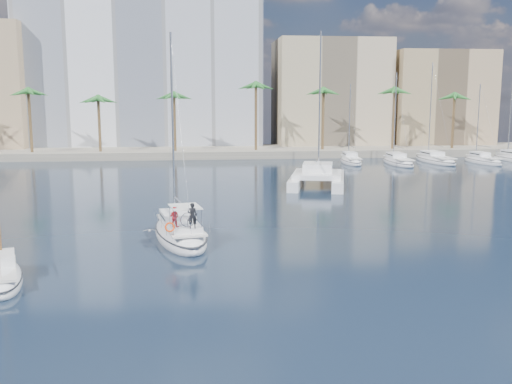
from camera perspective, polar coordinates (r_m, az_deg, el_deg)
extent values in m
plane|color=black|center=(36.52, -1.29, -5.80)|extent=(160.00, 160.00, 0.00)
cube|color=gray|center=(96.59, -4.33, 4.03)|extent=(120.00, 14.00, 1.20)
cube|color=white|center=(108.60, -11.09, 11.55)|extent=(42.00, 16.00, 28.00)
cube|color=tan|center=(108.04, 7.36, 9.54)|extent=(20.00, 14.00, 20.00)
cube|color=tan|center=(112.48, 17.67, 8.66)|extent=(18.00, 12.00, 18.00)
cylinder|color=brown|center=(92.27, -4.29, 6.68)|extent=(0.44, 0.44, 10.50)
sphere|color=#276A29|center=(92.18, -4.33, 9.94)|extent=(3.60, 3.60, 3.60)
cylinder|color=brown|center=(99.34, 15.85, 6.54)|extent=(0.44, 0.44, 10.50)
sphere|color=#276A29|center=(99.25, 15.99, 9.57)|extent=(3.60, 3.60, 3.60)
ellipsoid|color=white|center=(39.41, -7.60, -4.30)|extent=(4.98, 10.23, 2.04)
ellipsoid|color=black|center=(39.35, -7.61, -3.89)|extent=(5.02, 10.33, 0.18)
cube|color=silver|center=(39.06, -7.58, -3.26)|extent=(3.61, 7.65, 0.12)
cube|color=white|center=(40.07, -7.87, -2.42)|extent=(2.69, 3.55, 0.60)
cube|color=black|center=(40.07, -7.87, -2.39)|extent=(2.63, 3.19, 0.14)
cylinder|color=#B7BABF|center=(40.41, -8.33, 6.44)|extent=(0.15, 0.15, 12.86)
cylinder|color=#B7BABF|center=(39.02, -7.70, -0.94)|extent=(0.88, 3.91, 0.11)
cube|color=white|center=(37.19, -7.09, -3.51)|extent=(2.30, 2.77, 0.36)
cube|color=silver|center=(36.82, -7.10, -1.46)|extent=(2.30, 2.77, 0.04)
torus|color=silver|center=(36.14, -6.84, -2.80)|extent=(0.95, 0.24, 0.96)
torus|color=#FF460D|center=(35.65, -8.62, -3.50)|extent=(0.66, 0.32, 0.64)
imported|color=black|center=(35.82, -6.39, -2.36)|extent=(0.60, 0.40, 1.63)
imported|color=#B41B23|center=(36.42, -8.16, -2.47)|extent=(0.78, 0.71, 1.30)
ellipsoid|color=white|center=(32.93, -24.04, -7.94)|extent=(3.85, 6.69, 1.50)
ellipsoid|color=black|center=(32.87, -24.06, -7.58)|extent=(3.89, 6.75, 0.18)
cube|color=silver|center=(32.66, -24.10, -7.05)|extent=(2.82, 4.99, 0.12)
cube|color=white|center=(33.27, -24.15, -6.11)|extent=(1.92, 2.40, 0.60)
cube|color=black|center=(33.27, -24.15, -6.08)|extent=(1.87, 2.17, 0.14)
cube|color=white|center=(63.58, 4.13, 1.21)|extent=(4.11, 11.40, 1.10)
cube|color=white|center=(63.38, 8.22, 1.11)|extent=(4.11, 11.40, 1.10)
cube|color=white|center=(62.77, 6.16, 1.76)|extent=(6.58, 7.42, 0.50)
cube|color=white|center=(63.25, 6.20, 2.46)|extent=(3.93, 4.14, 1.00)
cube|color=black|center=(63.24, 6.20, 2.50)|extent=(3.83, 3.70, 0.18)
cylinder|color=#B7BABF|center=(64.51, 6.38, 8.96)|extent=(0.18, 0.18, 15.30)
ellipsoid|color=silver|center=(40.71, -10.57, -3.81)|extent=(0.21, 0.39, 0.19)
sphere|color=silver|center=(40.89, -10.55, -3.72)|extent=(0.10, 0.10, 0.10)
cube|color=gray|center=(40.73, -10.96, -3.77)|extent=(0.45, 0.16, 0.11)
cube|color=gray|center=(40.68, -10.17, -3.76)|extent=(0.45, 0.16, 0.11)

